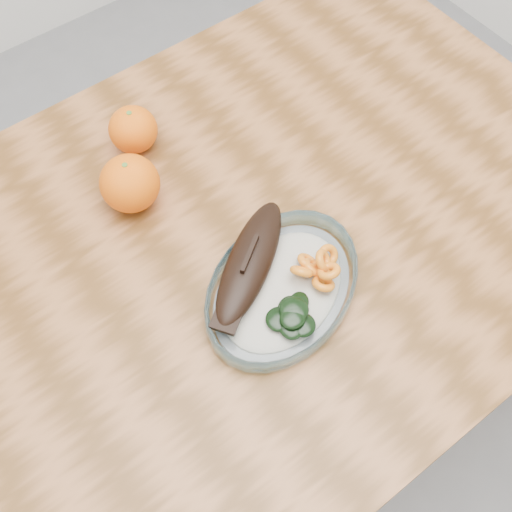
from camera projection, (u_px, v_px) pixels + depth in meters
name	position (u px, v px, depth m)	size (l,w,h in m)	color
ground	(245.00, 401.00, 1.58)	(3.00, 3.00, 0.00)	slate
dining_table	(239.00, 272.00, 1.02)	(1.20, 0.80, 0.75)	#593615
plated_meal	(281.00, 286.00, 0.88)	(0.60, 0.60, 0.08)	white
orange_left	(130.00, 183.00, 0.93)	(0.09, 0.09, 0.09)	#EB6204
orange_right	(133.00, 129.00, 0.99)	(0.08, 0.08, 0.08)	#EB6204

